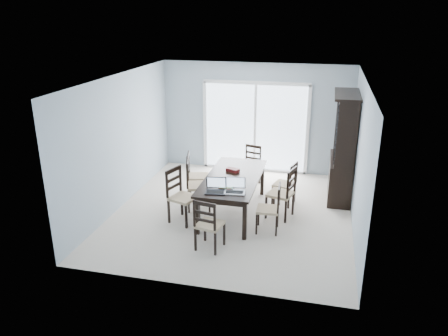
{
  "coord_description": "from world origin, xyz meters",
  "views": [
    {
      "loc": [
        1.62,
        -7.56,
        3.73
      ],
      "look_at": [
        -0.18,
        0.0,
        0.91
      ],
      "focal_mm": 35.0,
      "sensor_mm": 36.0,
      "label": 1
    }
  ],
  "objects_px": {
    "laptop_silver": "(235,189)",
    "chair_right_far": "(289,179)",
    "chair_left_far": "(194,170)",
    "chair_right_mid": "(286,188)",
    "dining_table": "(233,180)",
    "china_hutch": "(343,148)",
    "game_box": "(233,170)",
    "chair_left_mid": "(193,179)",
    "chair_right_near": "(273,203)",
    "chair_end_near": "(207,220)",
    "chair_left_near": "(179,190)",
    "cell_phone": "(226,192)",
    "chair_end_far": "(251,161)",
    "laptop_dark": "(215,189)",
    "hot_tub": "(226,137)"
  },
  "relations": [
    {
      "from": "china_hutch",
      "to": "chair_right_mid",
      "type": "distance_m",
      "value": 1.68
    },
    {
      "from": "laptop_dark",
      "to": "laptop_silver",
      "type": "bearing_deg",
      "value": 4.31
    },
    {
      "from": "laptop_silver",
      "to": "chair_right_near",
      "type": "bearing_deg",
      "value": 7.28
    },
    {
      "from": "chair_right_near",
      "to": "chair_end_near",
      "type": "height_order",
      "value": "chair_end_near"
    },
    {
      "from": "dining_table",
      "to": "laptop_dark",
      "type": "xyz_separation_m",
      "value": [
        -0.13,
        -0.83,
        0.14
      ]
    },
    {
      "from": "chair_end_near",
      "to": "cell_phone",
      "type": "bearing_deg",
      "value": 89.22
    },
    {
      "from": "chair_end_far",
      "to": "cell_phone",
      "type": "bearing_deg",
      "value": 104.72
    },
    {
      "from": "chair_end_far",
      "to": "laptop_dark",
      "type": "distance_m",
      "value": 2.42
    },
    {
      "from": "chair_left_near",
      "to": "laptop_dark",
      "type": "bearing_deg",
      "value": 88.94
    },
    {
      "from": "chair_left_mid",
      "to": "chair_right_mid",
      "type": "distance_m",
      "value": 1.79
    },
    {
      "from": "game_box",
      "to": "hot_tub",
      "type": "relative_size",
      "value": 0.14
    },
    {
      "from": "chair_left_mid",
      "to": "chair_right_far",
      "type": "xyz_separation_m",
      "value": [
        1.79,
        0.61,
        -0.08
      ]
    },
    {
      "from": "chair_left_near",
      "to": "laptop_silver",
      "type": "height_order",
      "value": "chair_left_near"
    },
    {
      "from": "chair_right_near",
      "to": "hot_tub",
      "type": "relative_size",
      "value": 0.55
    },
    {
      "from": "chair_right_near",
      "to": "laptop_dark",
      "type": "height_order",
      "value": "chair_right_near"
    },
    {
      "from": "laptop_silver",
      "to": "chair_right_far",
      "type": "bearing_deg",
      "value": 52.17
    },
    {
      "from": "chair_left_far",
      "to": "cell_phone",
      "type": "xyz_separation_m",
      "value": [
        1.0,
        -1.36,
        0.17
      ]
    },
    {
      "from": "chair_left_near",
      "to": "chair_end_far",
      "type": "relative_size",
      "value": 1.14
    },
    {
      "from": "china_hutch",
      "to": "laptop_dark",
      "type": "relative_size",
      "value": 5.67
    },
    {
      "from": "chair_left_far",
      "to": "chair_right_mid",
      "type": "xyz_separation_m",
      "value": [
        1.96,
        -0.57,
        0.03
      ]
    },
    {
      "from": "chair_left_far",
      "to": "dining_table",
      "type": "bearing_deg",
      "value": 44.64
    },
    {
      "from": "china_hutch",
      "to": "laptop_dark",
      "type": "xyz_separation_m",
      "value": [
        -2.16,
        -2.08,
        -0.26
      ]
    },
    {
      "from": "dining_table",
      "to": "chair_end_far",
      "type": "height_order",
      "value": "chair_end_far"
    },
    {
      "from": "chair_left_far",
      "to": "chair_right_mid",
      "type": "height_order",
      "value": "chair_right_mid"
    },
    {
      "from": "hot_tub",
      "to": "chair_right_near",
      "type": "bearing_deg",
      "value": -66.68
    },
    {
      "from": "china_hutch",
      "to": "laptop_silver",
      "type": "xyz_separation_m",
      "value": [
        -1.83,
        -2.01,
        -0.26
      ]
    },
    {
      "from": "chair_left_far",
      "to": "laptop_dark",
      "type": "bearing_deg",
      "value": 15.93
    },
    {
      "from": "chair_left_far",
      "to": "game_box",
      "type": "bearing_deg",
      "value": 56.13
    },
    {
      "from": "chair_left_near",
      "to": "dining_table",
      "type": "bearing_deg",
      "value": 140.31
    },
    {
      "from": "chair_right_near",
      "to": "cell_phone",
      "type": "xyz_separation_m",
      "value": [
        -0.8,
        -0.2,
        0.22
      ]
    },
    {
      "from": "china_hutch",
      "to": "game_box",
      "type": "distance_m",
      "value": 2.33
    },
    {
      "from": "chair_end_far",
      "to": "laptop_dark",
      "type": "height_order",
      "value": "chair_end_far"
    },
    {
      "from": "chair_right_mid",
      "to": "laptop_dark",
      "type": "xyz_separation_m",
      "value": [
        -1.13,
        -0.83,
        0.2
      ]
    },
    {
      "from": "chair_left_near",
      "to": "chair_right_far",
      "type": "bearing_deg",
      "value": 140.2
    },
    {
      "from": "dining_table",
      "to": "chair_end_near",
      "type": "relative_size",
      "value": 2.09
    },
    {
      "from": "chair_right_mid",
      "to": "chair_end_near",
      "type": "relative_size",
      "value": 1.1
    },
    {
      "from": "china_hutch",
      "to": "chair_right_near",
      "type": "bearing_deg",
      "value": -122.7
    },
    {
      "from": "game_box",
      "to": "laptop_silver",
      "type": "bearing_deg",
      "value": -75.95
    },
    {
      "from": "dining_table",
      "to": "china_hutch",
      "type": "xyz_separation_m",
      "value": [
        2.02,
        1.25,
        0.4
      ]
    },
    {
      "from": "laptop_dark",
      "to": "chair_right_near",
      "type": "bearing_deg",
      "value": 5.92
    },
    {
      "from": "dining_table",
      "to": "cell_phone",
      "type": "distance_m",
      "value": 0.79
    },
    {
      "from": "chair_left_far",
      "to": "chair_right_mid",
      "type": "distance_m",
      "value": 2.04
    },
    {
      "from": "dining_table",
      "to": "laptop_silver",
      "type": "bearing_deg",
      "value": -75.83
    },
    {
      "from": "chair_end_near",
      "to": "chair_end_far",
      "type": "relative_size",
      "value": 1.02
    },
    {
      "from": "chair_left_mid",
      "to": "chair_right_near",
      "type": "bearing_deg",
      "value": 53.23
    },
    {
      "from": "dining_table",
      "to": "chair_right_far",
      "type": "bearing_deg",
      "value": 31.57
    },
    {
      "from": "chair_left_mid",
      "to": "chair_right_near",
      "type": "xyz_separation_m",
      "value": [
        1.63,
        -0.59,
        -0.08
      ]
    },
    {
      "from": "chair_end_far",
      "to": "china_hutch",
      "type": "bearing_deg",
      "value": -173.59
    },
    {
      "from": "chair_right_mid",
      "to": "game_box",
      "type": "distance_m",
      "value": 1.11
    },
    {
      "from": "chair_right_near",
      "to": "chair_right_far",
      "type": "relative_size",
      "value": 0.99
    }
  ]
}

